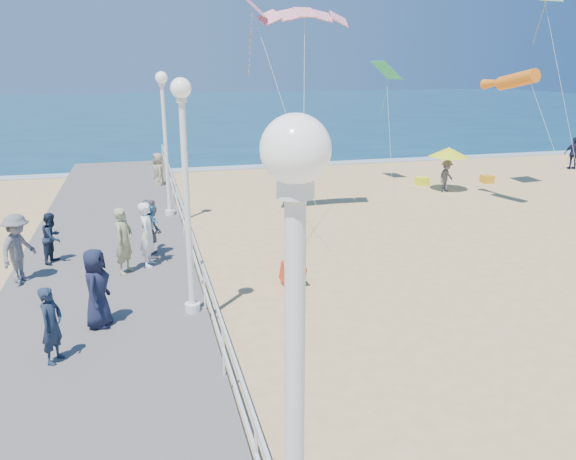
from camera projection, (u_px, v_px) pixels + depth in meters
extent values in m
plane|color=#DCB573|center=(400.00, 303.00, 14.62)|extent=(160.00, 160.00, 0.00)
cube|color=#0D3550|center=(186.00, 110.00, 74.84)|extent=(160.00, 90.00, 0.05)
cube|color=silver|center=(250.00, 167.00, 33.60)|extent=(160.00, 1.20, 0.04)
cube|color=slate|center=(98.00, 329.00, 12.73)|extent=(5.00, 44.00, 0.40)
cube|color=white|center=(204.00, 268.00, 12.97)|extent=(0.05, 42.00, 0.06)
cube|color=white|center=(204.00, 288.00, 13.11)|extent=(0.05, 42.00, 0.04)
sphere|color=white|center=(296.00, 149.00, 3.40)|extent=(0.44, 0.44, 0.44)
cylinder|color=white|center=(192.00, 307.00, 13.17)|extent=(0.36, 0.36, 0.20)
cylinder|color=white|center=(187.00, 210.00, 12.49)|extent=(0.14, 0.14, 4.70)
sphere|color=white|center=(181.00, 88.00, 11.74)|extent=(0.44, 0.44, 0.44)
cylinder|color=white|center=(170.00, 212.00, 21.51)|extent=(0.36, 0.36, 0.20)
cylinder|color=white|center=(166.00, 151.00, 20.83)|extent=(0.14, 0.14, 4.70)
sphere|color=white|center=(161.00, 78.00, 20.08)|extent=(0.44, 0.44, 0.44)
imported|color=white|center=(148.00, 234.00, 15.91)|extent=(0.59, 0.76, 1.87)
imported|color=#358CC8|center=(152.00, 221.00, 15.99)|extent=(0.42, 0.49, 0.87)
imported|color=#1A2639|center=(52.00, 325.00, 10.77)|extent=(0.57, 0.67, 1.55)
imported|color=slate|center=(18.00, 248.00, 14.71)|extent=(1.15, 1.39, 1.86)
imported|color=#161A31|center=(97.00, 288.00, 12.23)|extent=(0.76, 0.99, 1.79)
imported|color=#5D5E62|center=(150.00, 228.00, 16.71)|extent=(0.65, 1.67, 1.76)
imported|color=#9B9A6B|center=(124.00, 241.00, 15.36)|extent=(0.72, 0.81, 1.86)
imported|color=#192438|center=(52.00, 238.00, 16.26)|extent=(0.77, 0.87, 1.49)
imported|color=#504F53|center=(446.00, 176.00, 27.06)|extent=(1.14, 0.99, 1.54)
imported|color=#191A37|center=(574.00, 153.00, 32.73)|extent=(1.19, 0.76, 1.88)
imported|color=gray|center=(159.00, 173.00, 26.78)|extent=(0.76, 1.03, 1.92)
cube|color=red|center=(293.00, 276.00, 15.65)|extent=(0.67, 0.80, 0.74)
cylinder|color=white|center=(447.00, 173.00, 27.12)|extent=(0.05, 0.05, 1.80)
cone|color=yellow|center=(449.00, 152.00, 26.83)|extent=(1.90, 1.90, 0.45)
cube|color=orange|center=(487.00, 179.00, 29.19)|extent=(0.55, 0.55, 0.40)
cube|color=#EFFA1A|center=(422.00, 181.00, 28.68)|extent=(0.55, 0.55, 0.40)
cylinder|color=orange|center=(517.00, 80.00, 22.43)|extent=(1.08, 3.09, 1.17)
cube|color=#27B95C|center=(386.00, 70.00, 27.48)|extent=(1.23, 1.48, 0.87)
cube|color=red|center=(249.00, 1.00, 19.43)|extent=(1.68, 1.92, 1.11)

